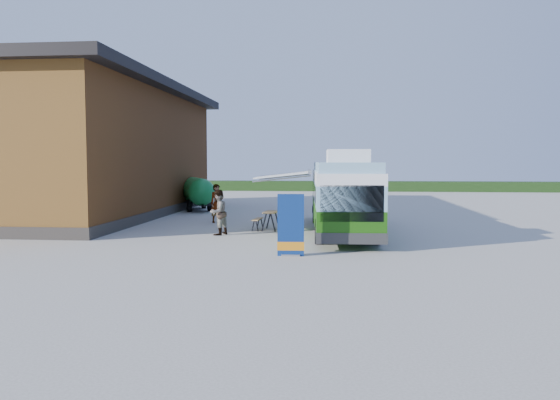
# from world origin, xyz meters

# --- Properties ---
(ground) EXTENTS (100.00, 100.00, 0.00)m
(ground) POSITION_xyz_m (0.00, 0.00, 0.00)
(ground) COLOR #BCB7AD
(ground) RESTS_ON ground
(barn) EXTENTS (9.60, 21.20, 7.50)m
(barn) POSITION_xyz_m (-10.50, 10.00, 3.59)
(barn) COLOR brown
(barn) RESTS_ON ground
(hedge) EXTENTS (40.00, 3.00, 1.00)m
(hedge) POSITION_xyz_m (8.00, 38.00, 0.50)
(hedge) COLOR #264419
(hedge) RESTS_ON ground
(bus) EXTENTS (3.00, 11.53, 3.51)m
(bus) POSITION_xyz_m (3.32, 3.76, 1.68)
(bus) COLOR #1F5F0F
(bus) RESTS_ON ground
(awning) EXTENTS (2.62, 4.01, 0.50)m
(awning) POSITION_xyz_m (0.97, 3.66, 2.56)
(awning) COLOR white
(awning) RESTS_ON ground
(banner) EXTENTS (0.88, 0.21, 2.02)m
(banner) POSITION_xyz_m (1.62, -2.72, 0.83)
(banner) COLOR navy
(banner) RESTS_ON ground
(picnic_table) EXTENTS (1.56, 1.41, 0.84)m
(picnic_table) POSITION_xyz_m (0.19, 3.89, 0.63)
(picnic_table) COLOR #B37F54
(picnic_table) RESTS_ON ground
(person_a) EXTENTS (0.85, 0.78, 1.95)m
(person_a) POSITION_xyz_m (-2.86, 6.69, 0.97)
(person_a) COLOR #999999
(person_a) RESTS_ON ground
(person_b) EXTENTS (1.04, 1.14, 1.90)m
(person_b) POSITION_xyz_m (-1.82, 2.07, 0.95)
(person_b) COLOR #999999
(person_b) RESTS_ON ground
(slurry_tanker) EXTENTS (3.11, 5.19, 2.05)m
(slurry_tanker) POSITION_xyz_m (-5.70, 13.66, 1.18)
(slurry_tanker) COLOR #177F34
(slurry_tanker) RESTS_ON ground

